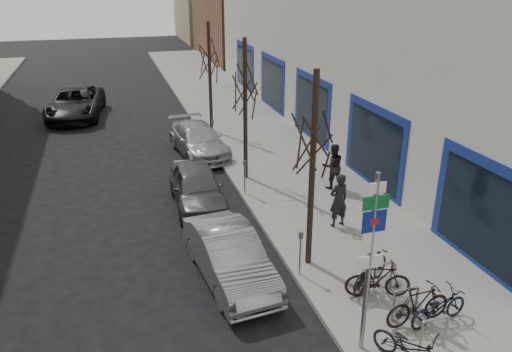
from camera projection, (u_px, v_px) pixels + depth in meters
sidewalk_east at (291, 174)px, 20.18m from camera, size 5.00×70.00×0.15m
commercial_building at (472, 25)px, 26.94m from camera, size 20.00×32.00×10.00m
brick_building_far at (267, 14)px, 47.56m from camera, size 12.00×14.00×8.00m
tan_building_far at (233, 0)px, 60.81m from camera, size 13.00×12.00×9.00m
highway_sign_pole at (370, 254)px, 9.84m from camera, size 0.55×0.10×4.20m
bike_rack at (405, 300)px, 11.43m from camera, size 0.66×2.26×0.83m
tree_near at (314, 125)px, 12.38m from camera, size 1.80×1.80×5.50m
tree_mid at (245, 77)px, 18.15m from camera, size 1.80×1.80×5.50m
tree_far at (209, 52)px, 23.92m from camera, size 1.80×1.80×5.50m
meter_front at (300, 249)px, 13.03m from camera, size 0.10×0.08×1.27m
meter_mid at (245, 174)px, 17.91m from camera, size 0.10×0.08×1.27m
meter_back at (213, 131)px, 22.79m from camera, size 0.10×0.08×1.27m
bike_near_left at (410, 344)px, 10.08m from camera, size 1.26×1.65×0.99m
bike_near_right at (418, 304)px, 11.27m from camera, size 1.71×0.61×1.02m
bike_mid_curb at (439, 305)px, 11.29m from camera, size 1.67×0.76×0.98m
bike_mid_inner at (371, 269)px, 12.60m from camera, size 1.72×1.37×1.04m
bike_far_inner at (378, 279)px, 12.21m from camera, size 1.71×0.94×0.99m
parked_car_front at (230, 256)px, 13.14m from camera, size 1.90×4.32×1.38m
parked_car_mid at (197, 187)px, 17.33m from camera, size 1.76×4.20×1.42m
parked_car_back at (199, 140)px, 22.31m from camera, size 2.38×4.81×1.34m
lane_car at (76, 103)px, 28.07m from camera, size 3.38×6.17×1.64m
pedestrian_near at (339, 200)px, 15.56m from camera, size 0.70×0.51×1.76m
pedestrian_far at (333, 166)px, 18.35m from camera, size 0.68×0.50×1.74m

